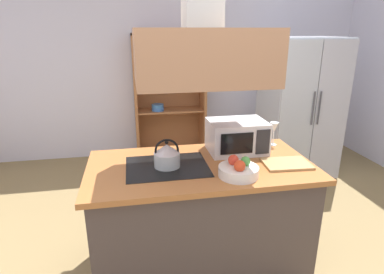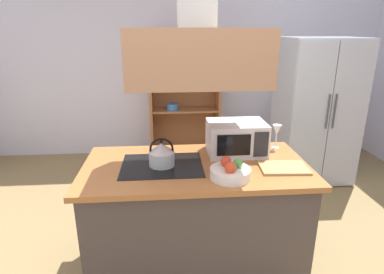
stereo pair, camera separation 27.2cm
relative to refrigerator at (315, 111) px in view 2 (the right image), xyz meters
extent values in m
cube|color=silver|center=(-1.61, 1.12, 0.46)|extent=(6.00, 0.12, 2.70)
cube|color=#473B36|center=(-1.66, -1.58, -0.46)|extent=(1.61, 0.80, 0.86)
cube|color=#A56230|center=(-1.66, -1.58, -0.01)|extent=(1.69, 0.88, 0.04)
cube|color=black|center=(-1.91, -1.58, 0.01)|extent=(0.60, 0.48, 0.00)
cube|color=#AB7652|center=(-1.66, -1.58, 0.81)|extent=(0.90, 0.70, 0.36)
cube|color=#B6BEC8|center=(0.00, 0.01, 0.00)|extent=(0.90, 0.72, 1.78)
cube|color=#B9BFC4|center=(-0.23, -0.36, 0.00)|extent=(0.44, 0.03, 1.74)
cube|color=#BABBC3|center=(0.23, -0.36, 0.00)|extent=(0.44, 0.03, 1.74)
cylinder|color=#4C4C51|center=(-0.04, -0.39, 0.09)|extent=(0.02, 0.02, 0.40)
cylinder|color=#4C4C51|center=(0.04, -0.39, 0.09)|extent=(0.02, 0.02, 0.40)
cube|color=#9C5F36|center=(-2.09, 0.86, 0.02)|extent=(0.04, 0.40, 1.82)
cube|color=#9C5F36|center=(-1.10, 0.86, 0.02)|extent=(0.04, 0.40, 1.82)
cube|color=#9C5F36|center=(-1.59, 0.86, 0.91)|extent=(1.03, 0.40, 0.03)
cube|color=#9C5F36|center=(-1.59, 0.86, -0.85)|extent=(1.03, 0.40, 0.08)
cube|color=#9C5F36|center=(-1.59, 1.05, 0.02)|extent=(1.03, 0.02, 1.82)
cube|color=#9C5F36|center=(-1.59, 0.86, -0.16)|extent=(0.95, 0.36, 0.02)
cube|color=#9C5F36|center=(-1.59, 0.86, 0.29)|extent=(0.95, 0.36, 0.02)
cylinder|color=#3866AB|center=(-1.78, 0.81, -0.13)|extent=(0.18, 0.18, 0.05)
cylinder|color=teal|center=(-1.78, 0.81, -0.08)|extent=(0.17, 0.17, 0.05)
cylinder|color=silver|center=(-1.47, 0.82, 0.36)|extent=(0.01, 0.01, 0.12)
cone|color=silver|center=(-1.47, 0.82, 0.46)|extent=(0.07, 0.07, 0.08)
cylinder|color=silver|center=(-1.30, 0.82, 0.36)|extent=(0.01, 0.01, 0.12)
cone|color=silver|center=(-1.30, 0.82, 0.46)|extent=(0.07, 0.07, 0.08)
cylinder|color=#B5BCBB|center=(-1.91, -1.58, 0.07)|extent=(0.19, 0.19, 0.11)
cone|color=#C0BABF|center=(-1.91, -1.58, 0.15)|extent=(0.18, 0.18, 0.07)
sphere|color=black|center=(-1.91, -1.58, 0.20)|extent=(0.03, 0.03, 0.03)
torus|color=black|center=(-1.91, -1.58, 0.14)|extent=(0.18, 0.02, 0.18)
cube|color=#AA814D|center=(-1.03, -1.72, 0.02)|extent=(0.35, 0.26, 0.02)
cube|color=silver|center=(-1.31, -1.37, 0.14)|extent=(0.46, 0.34, 0.26)
cube|color=black|center=(-1.36, -1.54, 0.14)|extent=(0.26, 0.01, 0.17)
cube|color=#262628|center=(-1.15, -1.54, 0.14)|extent=(0.11, 0.01, 0.20)
cylinder|color=silver|center=(-0.95, -1.29, 0.01)|extent=(0.06, 0.06, 0.01)
cylinder|color=silver|center=(-0.95, -1.29, 0.07)|extent=(0.01, 0.01, 0.11)
cone|color=silver|center=(-0.95, -1.29, 0.17)|extent=(0.08, 0.08, 0.09)
cylinder|color=silver|center=(-1.45, -1.84, 0.05)|extent=(0.28, 0.28, 0.07)
sphere|color=#4C9B42|center=(-1.39, -1.82, 0.11)|extent=(0.07, 0.07, 0.07)
sphere|color=red|center=(-1.47, -1.78, 0.11)|extent=(0.08, 0.08, 0.08)
sphere|color=red|center=(-1.46, -1.89, 0.11)|extent=(0.08, 0.08, 0.08)
camera|label=1|loc=(-2.14, -3.77, 0.98)|focal=30.14mm
camera|label=2|loc=(-1.87, -3.80, 0.98)|focal=30.14mm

